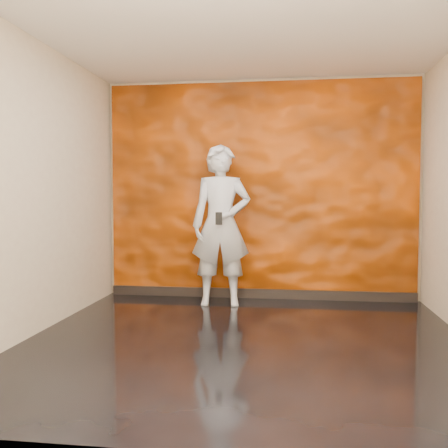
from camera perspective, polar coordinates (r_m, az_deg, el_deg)
room at (r=4.45m, az=2.53°, el=4.33°), size 4.02×4.02×2.81m
feature_wall at (r=6.40m, az=4.15°, el=3.81°), size 3.90×0.06×2.75m
baseboard at (r=6.48m, az=4.08°, el=-7.93°), size 3.90×0.04×0.12m
man at (r=5.99m, az=-0.33°, el=-0.12°), size 0.75×0.53×1.93m
phone at (r=5.72m, az=-0.60°, el=0.63°), size 0.08×0.03×0.15m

